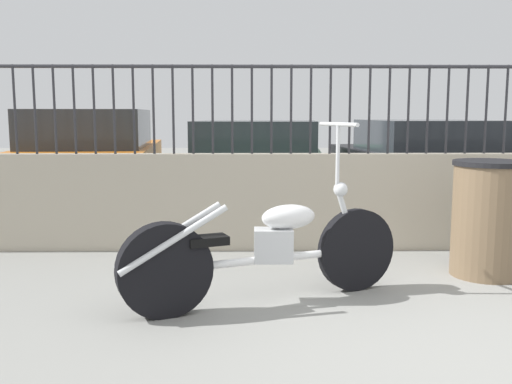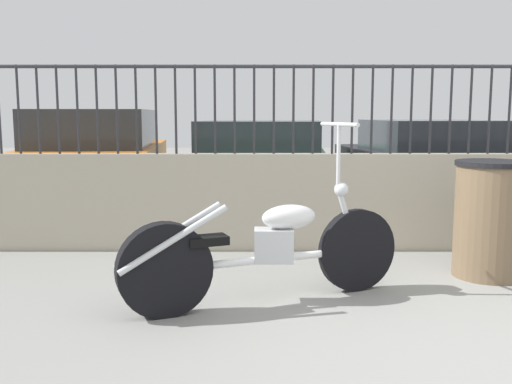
% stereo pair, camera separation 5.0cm
% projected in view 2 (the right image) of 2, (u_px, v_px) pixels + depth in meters
% --- Properties ---
extents(ground_plane, '(40.00, 40.00, 0.00)m').
position_uv_depth(ground_plane, '(473.00, 357.00, 3.22)').
color(ground_plane, gray).
extents(low_wall, '(10.84, 0.18, 0.97)m').
position_uv_depth(low_wall, '(378.00, 202.00, 5.73)').
color(low_wall, '#B2A893').
rests_on(low_wall, ground_plane).
extents(fence_railing, '(10.84, 0.04, 0.87)m').
position_uv_depth(fence_railing, '(381.00, 95.00, 5.59)').
color(fence_railing, '#2D2D33').
rests_on(fence_railing, low_wall).
extents(motorcycle_white, '(2.04, 0.95, 1.31)m').
position_uv_depth(motorcycle_white, '(251.00, 252.00, 4.06)').
color(motorcycle_white, black).
rests_on(motorcycle_white, ground_plane).
extents(trash_bin, '(0.61, 0.61, 0.98)m').
position_uv_depth(trash_bin, '(489.00, 219.00, 4.77)').
color(trash_bin, brown).
rests_on(trash_bin, ground_plane).
extents(car_orange, '(2.13, 4.28, 1.42)m').
position_uv_depth(car_orange, '(95.00, 158.00, 8.41)').
color(car_orange, black).
rests_on(car_orange, ground_plane).
extents(car_green, '(2.18, 4.05, 1.26)m').
position_uv_depth(car_green, '(260.00, 162.00, 8.52)').
color(car_green, black).
rests_on(car_green, ground_plane).
extents(car_black, '(2.12, 4.10, 1.28)m').
position_uv_depth(car_black, '(426.00, 164.00, 8.21)').
color(car_black, black).
rests_on(car_black, ground_plane).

